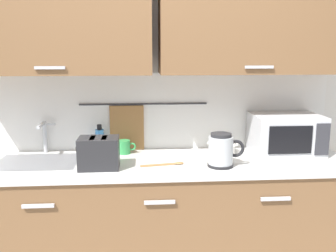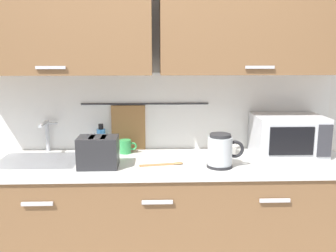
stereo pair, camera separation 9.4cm
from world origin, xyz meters
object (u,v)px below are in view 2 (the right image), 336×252
mug_near_sink (126,147)px  wooden_spoon (167,164)px  dish_soap_bottle (101,139)px  mixing_bowl (223,147)px  toaster (98,152)px  microwave (288,135)px  electric_kettle (221,151)px

mug_near_sink → wooden_spoon: (0.28, -0.28, -0.04)m
dish_soap_bottle → mug_near_sink: bearing=-19.0°
mixing_bowl → toaster: 0.86m
wooden_spoon → microwave: bearing=14.7°
dish_soap_bottle → wooden_spoon: 0.57m
mug_near_sink → toaster: bearing=-114.6°
microwave → mixing_bowl: bearing=176.3°
microwave → dish_soap_bottle: microwave is taller
toaster → mug_near_sink: bearing=65.4°
mixing_bowl → wooden_spoon: size_ratio=0.78×
microwave → wooden_spoon: bearing=-165.3°
microwave → electric_kettle: (-0.51, -0.27, -0.03)m
wooden_spoon → mixing_bowl: bearing=31.7°
microwave → mug_near_sink: size_ratio=3.83×
mixing_bowl → electric_kettle: bearing=-104.0°
microwave → mug_near_sink: (-1.11, 0.07, -0.09)m
dish_soap_bottle → microwave: bearing=-5.6°
electric_kettle → microwave: bearing=27.9°
microwave → wooden_spoon: microwave is taller
toaster → wooden_spoon: 0.43m
mug_near_sink → microwave: bearing=-3.4°
dish_soap_bottle → electric_kettle: bearing=-26.9°
mixing_bowl → wooden_spoon: 0.47m
electric_kettle → toaster: size_ratio=0.89×
electric_kettle → mug_near_sink: size_ratio=1.89×
dish_soap_bottle → wooden_spoon: dish_soap_bottle is taller
wooden_spoon → dish_soap_bottle: bearing=142.8°
mug_near_sink → toaster: 0.35m
electric_kettle → wooden_spoon: 0.34m
wooden_spoon → electric_kettle: bearing=-8.8°
microwave → toaster: (-1.25, -0.25, -0.04)m
microwave → wooden_spoon: size_ratio=1.67×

